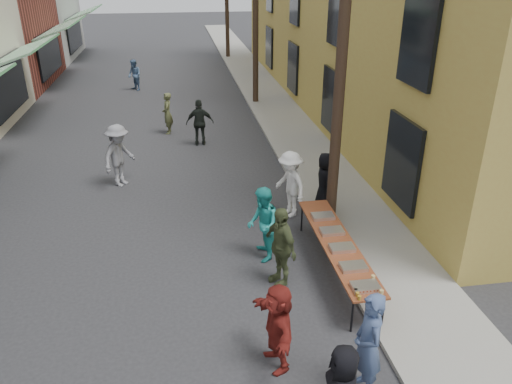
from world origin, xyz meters
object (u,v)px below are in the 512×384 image
object	(u,v)px
catering_tray_sausage	(365,287)
guest_front_c	(263,224)
utility_pole_near	(343,43)
server	(325,181)
serving_table	(337,244)
utility_pole_mid	(256,1)

from	to	relation	value
catering_tray_sausage	guest_front_c	size ratio (longest dim) A/B	0.29
catering_tray_sausage	guest_front_c	bearing A→B (deg)	120.58
utility_pole_near	server	size ratio (longest dim) A/B	5.78
serving_table	catering_tray_sausage	distance (m)	1.65
guest_front_c	server	distance (m)	2.85
utility_pole_near	serving_table	xyz separation A→B (m)	(-0.50, -2.06, -3.79)
utility_pole_mid	catering_tray_sausage	world-z (taller)	utility_pole_mid
utility_pole_near	server	xyz separation A→B (m)	(0.05, 0.77, -3.62)
guest_front_c	catering_tray_sausage	bearing A→B (deg)	32.03
utility_pole_near	utility_pole_mid	distance (m)	12.00
catering_tray_sausage	guest_front_c	world-z (taller)	guest_front_c
catering_tray_sausage	server	distance (m)	4.52
server	guest_front_c	bearing A→B (deg)	139.65
catering_tray_sausage	serving_table	bearing A→B (deg)	90.00
utility_pole_near	catering_tray_sausage	xyz separation A→B (m)	(-0.50, -3.71, -3.71)
guest_front_c	server	bearing A→B (deg)	136.69
catering_tray_sausage	guest_front_c	distance (m)	2.86
serving_table	guest_front_c	xyz separation A→B (m)	(-1.46, 0.81, 0.14)
utility_pole_mid	serving_table	world-z (taller)	utility_pole_mid
utility_pole_near	utility_pole_mid	bearing A→B (deg)	90.00
guest_front_c	server	xyz separation A→B (m)	(2.01, 2.02, 0.02)
serving_table	server	bearing A→B (deg)	79.02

